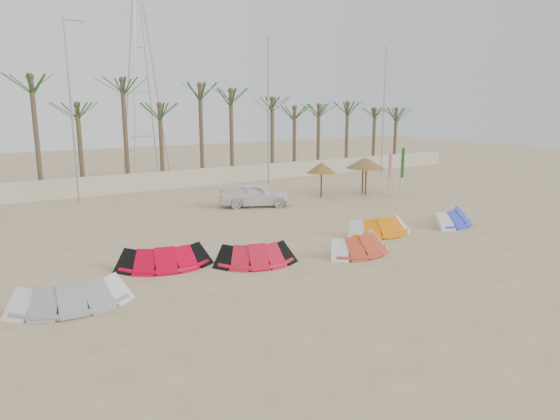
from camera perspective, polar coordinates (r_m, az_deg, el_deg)
ground at (r=18.56m, az=10.21°, el=-7.15°), size 120.00×120.00×0.00m
boundary_wall at (r=37.15m, az=-13.57°, el=3.29°), size 60.00×0.30×1.30m
palm_line at (r=38.40m, az=-13.81°, el=12.23°), size 52.00×4.00×7.70m
lamp_b at (r=33.28m, az=-22.69°, el=10.60°), size 1.25×0.14×11.00m
lamp_c at (r=38.42m, az=-1.32°, el=11.55°), size 1.25×0.14×11.00m
lamp_d at (r=45.87m, az=11.81°, el=11.36°), size 1.25×0.14×11.00m
pylon at (r=43.19m, az=-14.95°, el=3.51°), size 3.00×3.00×14.00m
kite_grey at (r=16.69m, az=-23.03°, el=-8.61°), size 3.55×1.80×0.90m
kite_red_left at (r=19.53m, az=-13.40°, el=-5.03°), size 3.68×2.22×0.90m
kite_red_mid at (r=19.37m, az=-3.23°, el=-4.86°), size 3.41×2.29×0.90m
kite_red_right at (r=20.90m, az=8.67°, el=-3.73°), size 3.21×1.79×0.90m
kite_orange at (r=24.13m, az=10.88°, el=-1.69°), size 3.43×1.95×0.90m
kite_blue at (r=27.18m, az=18.69°, el=-0.58°), size 3.62×2.54×0.90m
parasol_left at (r=32.91m, az=4.77°, el=4.85°), size 1.91×1.91×2.34m
parasol_mid at (r=34.32m, az=9.85°, el=5.28°), size 2.52×2.52×2.50m
parasol_right at (r=34.67m, az=9.49°, el=5.33°), size 2.38×2.38×2.48m
flag_pink at (r=36.74m, az=12.49°, el=4.82°), size 0.44×0.13×2.78m
flag_green at (r=36.40m, az=13.84°, el=5.12°), size 0.45×0.12×3.23m
car at (r=30.10m, az=-2.93°, el=1.80°), size 4.59×3.36×1.45m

